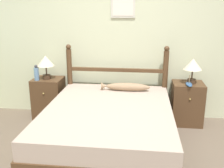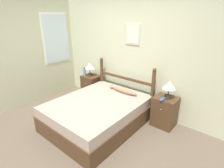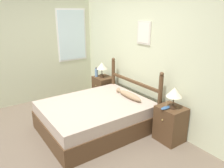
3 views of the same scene
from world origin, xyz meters
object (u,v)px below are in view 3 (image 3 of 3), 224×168
Objects in this scene: model_boat at (166,108)px; table_lamp_right at (174,93)px; bottle at (96,72)px; table_lamp_left at (102,67)px; nightstand_right at (170,124)px; nightstand_left at (103,89)px; bed at (96,116)px; fish_pillow at (129,95)px.

table_lamp_right is at bearing 64.79° from model_boat.
bottle is (-2.27, -0.09, -0.16)m from table_lamp_right.
nightstand_right is at bearing 0.75° from table_lamp_left.
table_lamp_left is at bearing -179.75° from table_lamp_right.
bed is at bearing -38.79° from nightstand_left.
bed is 8.62× the size of model_boat.
nightstand_left is at bearing 171.41° from fish_pillow.
bed is at bearing -141.21° from nightstand_right.
bed is 2.77× the size of fish_pillow.
model_boat is at bearing 34.83° from bed.
fish_pillow reaches higher than nightstand_left.
bed is at bearing -32.12° from bottle.
nightstand_left is at bearing 91.27° from table_lamp_left.
nightstand_right is at bearing 11.63° from fish_pillow.
table_lamp_right is at bearing 0.25° from table_lamp_left.
table_lamp_right reaches higher than bottle.
nightstand_left is 1.00× the size of nightstand_right.
table_lamp_left is 0.52× the size of fish_pillow.
bottle is at bearing -138.56° from nightstand_left.
table_lamp_right is at bearing 37.32° from bed.
nightstand_left is 1.73× the size of table_lamp_left.
fish_pillow reaches higher than nightstand_right.
nightstand_left is 2.13m from model_boat.
nightstand_left is 2.23m from table_lamp_right.
fish_pillow is (-0.90, -0.18, 0.28)m from nightstand_right.
model_boat is at bearing -115.21° from table_lamp_right.
table_lamp_right is (2.15, 0.01, 0.00)m from table_lamp_left.
fish_pillow is (1.22, -0.16, -0.29)m from table_lamp_left.
bottle reaches higher than fish_pillow.
bed is 3.08× the size of nightstand_right.
nightstand_right is 1.73× the size of table_lamp_left.
table_lamp_left is at bearing -179.25° from nightstand_right.
nightstand_right is 0.90× the size of fish_pillow.
model_boat reaches higher than nightstand_right.
model_boat reaches higher than nightstand_left.
table_lamp_right is (2.15, -0.02, 0.57)m from nightstand_left.
nightstand_left and nightstand_right have the same top height.
nightstand_left is at bearing 179.51° from table_lamp_right.
nightstand_right is at bearing 82.29° from model_boat.
table_lamp_right is at bearing 2.28° from bottle.
table_lamp_right reaches higher than fish_pillow.
fish_pillow is (1.22, -0.18, 0.28)m from nightstand_left.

